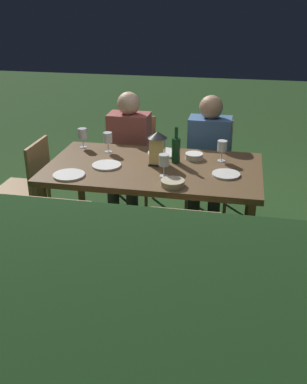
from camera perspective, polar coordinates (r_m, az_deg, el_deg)
name	(u,v)px	position (r m, az deg, el deg)	size (l,w,h in m)	color
ground_plane	(153,248)	(3.85, 0.00, -7.01)	(16.00, 16.00, 0.00)	#26471E
dining_table	(153,173)	(3.54, 0.00, 2.44)	(1.66, 0.94, 0.74)	brown
chair_side_right_a	(186,258)	(2.82, 4.13, -8.26)	(0.42, 0.40, 0.87)	#937047
chair_side_left_a	(209,162)	(4.37, 7.04, 3.82)	(0.42, 0.40, 0.87)	#937047
person_in_blue	(208,153)	(4.13, 6.92, 4.86)	(0.38, 0.47, 1.15)	#426699
chair_side_left_b	(133,157)	(4.47, -2.58, 4.49)	(0.42, 0.40, 0.87)	#937047
person_in_rust	(128,148)	(4.24, -3.24, 5.54)	(0.38, 0.47, 1.15)	#9E4C47
chair_head_far	(28,185)	(3.96, -15.54, 0.85)	(0.40, 0.42, 0.87)	#937047
chair_side_right_b	(71,245)	(2.99, -10.36, -6.65)	(0.42, 0.40, 0.87)	#937047
lantern_centerpiece	(157,146)	(3.51, 0.50, 5.78)	(0.15, 0.15, 0.27)	black
green_bottle_on_table	(176,149)	(3.57, 2.85, 5.39)	(0.07, 0.07, 0.29)	#144723
wine_glass_a	(108,138)	(3.82, -5.78, 6.73)	(0.08, 0.08, 0.17)	silver
wine_glass_b	(164,161)	(3.29, 1.33, 3.90)	(0.08, 0.08, 0.17)	silver
wine_glass_c	(82,134)	(3.96, -8.95, 7.20)	(0.08, 0.08, 0.17)	silver
wine_glass_d	(222,147)	(3.63, 8.64, 5.63)	(0.08, 0.08, 0.17)	silver
plate_a	(107,165)	(3.54, -5.94, 3.37)	(0.23, 0.23, 0.01)	white
plate_b	(163,153)	(3.79, 1.20, 4.95)	(0.26, 0.26, 0.01)	white
plate_c	(69,175)	(3.39, -10.62, 2.12)	(0.24, 0.24, 0.01)	white
plate_d	(226,174)	(3.39, 9.13, 2.22)	(0.21, 0.21, 0.01)	silver
bowl_olives	(173,183)	(3.17, 2.42, 1.18)	(0.17, 0.17, 0.04)	#BCAD8E
bowl_bread	(194,156)	(3.68, 5.14, 4.55)	(0.14, 0.14, 0.05)	silver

